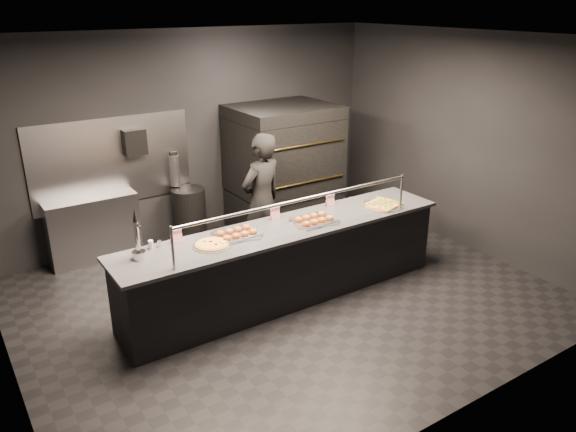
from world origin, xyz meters
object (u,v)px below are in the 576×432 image
at_px(round_pizza, 212,245).
at_px(slider_tray_a, 237,233).
at_px(pizza_oven, 283,168).
at_px(worker, 262,201).
at_px(trash_bin, 190,215).
at_px(service_counter, 286,262).
at_px(fire_extinguisher, 175,170).
at_px(slider_tray_b, 314,220).
at_px(square_pizza, 383,205).
at_px(prep_shelf, 94,229).
at_px(towel_dispenser, 134,142).
at_px(beer_tap, 138,245).

bearing_deg(round_pizza, slider_tray_a, 14.26).
height_order(pizza_oven, worker, pizza_oven).
distance_m(pizza_oven, worker, 1.34).
relative_size(round_pizza, trash_bin, 0.52).
bearing_deg(trash_bin, slider_tray_a, -99.49).
xyz_separation_m(service_counter, fire_extinguisher, (-0.35, 2.40, 0.60)).
distance_m(slider_tray_b, trash_bin, 2.42).
height_order(trash_bin, worker, worker).
bearing_deg(service_counter, fire_extinguisher, 98.30).
relative_size(fire_extinguisher, square_pizza, 1.00).
distance_m(slider_tray_b, worker, 1.02).
xyz_separation_m(slider_tray_b, square_pizza, (1.05, -0.04, -0.01)).
bearing_deg(fire_extinguisher, round_pizza, -103.97).
relative_size(prep_shelf, towel_dispenser, 3.43).
relative_size(service_counter, prep_shelf, 3.42).
bearing_deg(beer_tap, slider_tray_a, -1.92).
height_order(pizza_oven, trash_bin, pizza_oven).
relative_size(towel_dispenser, fire_extinguisher, 0.69).
relative_size(round_pizza, square_pizza, 0.82).
bearing_deg(beer_tap, pizza_oven, 31.60).
bearing_deg(round_pizza, beer_tap, 170.50).
distance_m(round_pizza, trash_bin, 2.40).
bearing_deg(towel_dispenser, square_pizza, -47.31).
bearing_deg(square_pizza, slider_tray_b, 177.75).
bearing_deg(round_pizza, worker, 38.99).
bearing_deg(slider_tray_b, fire_extinguisher, 105.92).
bearing_deg(slider_tray_b, slider_tray_a, 171.65).
xyz_separation_m(service_counter, slider_tray_b, (0.35, -0.06, 0.49)).
distance_m(towel_dispenser, trash_bin, 1.33).
height_order(towel_dispenser, round_pizza, towel_dispenser).
relative_size(slider_tray_a, slider_tray_b, 1.00).
xyz_separation_m(prep_shelf, worker, (1.84, -1.36, 0.45)).
distance_m(slider_tray_a, worker, 1.22).
xyz_separation_m(service_counter, slider_tray_a, (-0.60, 0.08, 0.49)).
distance_m(trash_bin, worker, 1.44).
distance_m(towel_dispenser, fire_extinguisher, 0.74).
distance_m(round_pizza, slider_tray_b, 1.30).
relative_size(service_counter, pizza_oven, 2.15).
bearing_deg(prep_shelf, slider_tray_a, -65.97).
height_order(slider_tray_a, trash_bin, slider_tray_a).
bearing_deg(trash_bin, round_pizza, -107.60).
distance_m(pizza_oven, prep_shelf, 2.88).
height_order(prep_shelf, square_pizza, square_pizza).
height_order(pizza_oven, slider_tray_a, pizza_oven).
relative_size(fire_extinguisher, worker, 0.28).
bearing_deg(towel_dispenser, worker, -51.42).
relative_size(prep_shelf, fire_extinguisher, 2.38).
bearing_deg(beer_tap, service_counter, -3.87).
distance_m(towel_dispenser, round_pizza, 2.48).
xyz_separation_m(pizza_oven, fire_extinguisher, (-1.55, 0.50, 0.09)).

